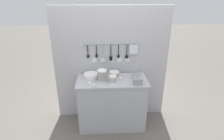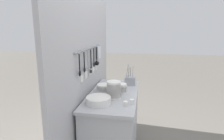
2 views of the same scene
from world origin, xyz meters
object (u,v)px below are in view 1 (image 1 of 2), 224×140
Objects in this scene: bowl_stack_tall_left at (113,79)px; cup_back_left at (94,86)px; plate_stack at (91,76)px; cup_beside_plates at (121,79)px; bowl_stack_wide_centre at (114,74)px; cutlery_caddy at (137,81)px; cup_by_caddy at (134,78)px; steel_mixing_bowl at (136,76)px; cup_centre at (90,84)px; bowl_stack_nested_right at (102,75)px.

bowl_stack_tall_left is 0.31m from cup_back_left.
plate_stack is (-0.34, 0.19, -0.02)m from bowl_stack_tall_left.
cup_beside_plates is at bearing -14.23° from plate_stack.
cutlery_caddy is (0.34, -0.28, 0.01)m from bowl_stack_wide_centre.
bowl_stack_tall_left is 2.55× the size of cup_by_caddy.
plate_stack is at bearing 179.38° from steel_mixing_bowl.
bowl_stack_tall_left reaches higher than plate_stack.
bowl_stack_wide_centre is at bearing 139.83° from cutlery_caddy.
cup_beside_plates is at bearing -177.01° from cup_by_caddy.
cup_by_caddy is (-0.02, 0.15, -0.03)m from cutlery_caddy.
cup_centre is 0.49m from cup_beside_plates.
cup_centre is at bearing -141.78° from bowl_stack_nested_right.
bowl_stack_tall_left reaches higher than cup_beside_plates.
plate_stack is at bearing 160.34° from cutlery_caddy.
cup_centre is at bearing -160.54° from steel_mixing_bowl.
cup_centre and cup_by_caddy have the same top height.
bowl_stack_wide_centre is at bearing 38.00° from cup_centre.
cup_beside_plates is at bearing 26.44° from cup_back_left.
plate_stack is (-0.37, -0.03, -0.01)m from bowl_stack_wide_centre.
bowl_stack_wide_centre is 3.61× the size of cup_by_caddy.
cup_back_left is 0.46m from cup_beside_plates.
plate_stack is 0.33m from cup_back_left.
steel_mixing_bowl is at bearing -6.19° from bowl_stack_wide_centre.
bowl_stack_wide_centre is 0.48m from cup_centre.
steel_mixing_bowl is 0.28m from cup_beside_plates.
bowl_stack_nested_right reaches higher than cup_centre.
plate_stack is 5.45× the size of cup_beside_plates.
plate_stack is at bearing 171.18° from cup_by_caddy.
cutlery_caddy reaches higher than steel_mixing_bowl.
bowl_stack_nested_right is 4.15× the size of cup_centre.
bowl_stack_wide_centre is 0.25m from bowl_stack_nested_right.
bowl_stack_nested_right is at bearing -34.83° from plate_stack.
cutlery_caddy reaches higher than bowl_stack_nested_right.
bowl_stack_nested_right is 0.76× the size of plate_stack.
plate_stack is at bearing 150.97° from bowl_stack_tall_left.
steel_mixing_bowl is 2.55× the size of cup_centre.
cutlery_caddy is 6.02× the size of cup_centre.
plate_stack reaches higher than cup_back_left.
cup_centre is at bearing -167.15° from bowl_stack_tall_left.
bowl_stack_nested_right is 0.24m from cup_back_left.
bowl_stack_wide_centre is at bearing 80.89° from bowl_stack_tall_left.
cup_back_left is at bearing -153.56° from cup_beside_plates.
cup_by_caddy is (0.31, -0.14, -0.02)m from bowl_stack_wide_centre.
bowl_stack_tall_left reaches higher than cup_by_caddy.
bowl_stack_nested_right is (-0.16, 0.06, 0.04)m from bowl_stack_tall_left.
cutlery_caddy reaches higher than cup_beside_plates.
bowl_stack_tall_left is (-0.03, -0.22, 0.01)m from bowl_stack_wide_centre.
bowl_stack_wide_centre is 0.87× the size of bowl_stack_nested_right.
bowl_stack_wide_centre reaches higher than cup_back_left.
steel_mixing_bowl is 2.55× the size of cup_by_caddy.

